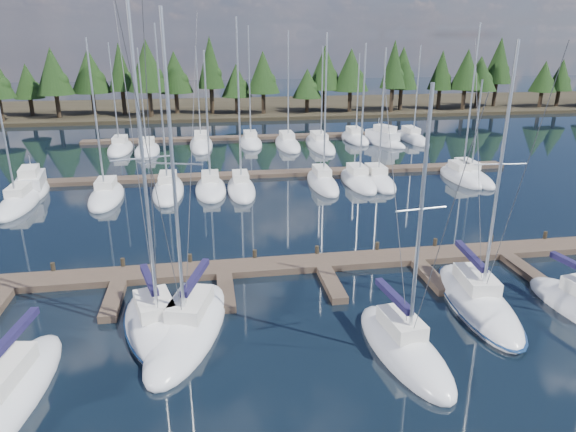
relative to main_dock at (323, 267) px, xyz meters
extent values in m
plane|color=black|center=(0.00, 12.64, -0.20)|extent=(260.00, 260.00, 0.00)
cube|color=#2C2518|center=(0.00, 72.64, 0.10)|extent=(220.00, 30.00, 0.60)
cube|color=#4D3D30|center=(0.00, 0.64, 0.00)|extent=(44.00, 2.00, 0.40)
cube|color=#4D3D30|center=(-12.00, -2.36, 0.00)|extent=(0.90, 4.00, 0.40)
cube|color=#4D3D30|center=(-6.00, -2.36, 0.00)|extent=(0.90, 4.00, 0.40)
cube|color=#4D3D30|center=(0.00, -2.36, 0.00)|extent=(0.90, 4.00, 0.40)
cube|color=#4D3D30|center=(6.00, -2.36, 0.00)|extent=(0.90, 4.00, 0.40)
cube|color=#4D3D30|center=(12.00, -2.36, 0.00)|extent=(0.90, 4.00, 0.40)
cylinder|color=#2E2619|center=(-16.00, 1.64, 0.25)|extent=(0.26, 0.26, 0.90)
cylinder|color=#2E2619|center=(-12.00, 1.64, 0.25)|extent=(0.26, 0.26, 0.90)
cylinder|color=#2E2619|center=(-8.00, 1.64, 0.25)|extent=(0.26, 0.26, 0.90)
cylinder|color=#2E2619|center=(-4.00, 1.64, 0.25)|extent=(0.26, 0.26, 0.90)
cylinder|color=#2E2619|center=(0.00, 1.64, 0.25)|extent=(0.26, 0.26, 0.90)
cylinder|color=#2E2619|center=(4.00, 1.64, 0.25)|extent=(0.26, 0.26, 0.90)
cylinder|color=#2E2619|center=(8.00, 1.64, 0.25)|extent=(0.26, 0.26, 0.90)
cylinder|color=#2E2619|center=(12.00, 1.64, 0.25)|extent=(0.26, 0.26, 0.90)
cylinder|color=#2E2619|center=(16.00, 1.64, 0.25)|extent=(0.26, 0.26, 0.90)
cube|color=#4D3D30|center=(0.00, 22.64, 0.00)|extent=(50.00, 1.80, 0.40)
cube|color=#4D3D30|center=(0.00, 42.64, 0.00)|extent=(46.00, 1.80, 0.40)
ellipsoid|color=silver|center=(-14.95, -10.05, -0.05)|extent=(3.99, 9.57, 1.90)
cube|color=silver|center=(-14.88, -9.59, 1.15)|extent=(1.86, 3.16, 0.70)
cylinder|color=silver|center=(-14.71, -8.49, 1.90)|extent=(0.75, 4.06, 0.12)
cube|color=#171336|center=(-14.71, -8.49, 2.05)|extent=(0.95, 3.91, 0.30)
ellipsoid|color=silver|center=(-9.42, -5.58, -0.05)|extent=(4.88, 8.27, 1.90)
cube|color=silver|center=(-9.52, -5.21, 1.15)|extent=(2.21, 2.83, 0.70)
cylinder|color=silver|center=(-9.32, -5.96, 7.80)|extent=(0.20, 0.20, 14.01)
cylinder|color=silver|center=(-9.77, -4.31, 1.90)|extent=(1.02, 3.33, 0.12)
cube|color=#171336|center=(-9.77, -4.31, 2.05)|extent=(1.20, 3.24, 0.30)
cylinder|color=silver|center=(-9.32, -5.96, 8.50)|extent=(2.57, 0.76, 0.07)
cylinder|color=#3F3F44|center=(-8.88, -7.57, 7.65)|extent=(0.92, 3.26, 14.32)
cylinder|color=#3F3F44|center=(-9.86, -3.97, 7.65)|extent=(1.12, 4.01, 14.32)
ellipsoid|color=#0E2347|center=(-9.42, -5.58, 0.02)|extent=(5.08, 8.61, 0.18)
ellipsoid|color=silver|center=(-7.95, -5.88, -0.05)|extent=(5.35, 9.58, 1.90)
cube|color=silver|center=(-7.82, -5.44, 1.15)|extent=(2.36, 3.25, 0.70)
cylinder|color=silver|center=(-8.08, -6.31, 7.63)|extent=(0.20, 0.20, 13.66)
cylinder|color=silver|center=(-7.51, -4.39, 1.90)|extent=(1.24, 3.89, 0.12)
cube|color=#171336|center=(-7.51, -4.39, 2.05)|extent=(1.41, 3.78, 0.30)
cylinder|color=silver|center=(-8.08, -6.31, 8.31)|extent=(2.54, 0.80, 0.07)
cylinder|color=#3F3F44|center=(-8.62, -8.20, 7.48)|extent=(1.13, 3.80, 13.97)
cylinder|color=#3F3F44|center=(-7.40, -3.99, 7.48)|extent=(1.39, 4.68, 13.97)
ellipsoid|color=silver|center=(1.69, -9.11, -0.05)|extent=(3.40, 7.88, 1.90)
cube|color=silver|center=(1.65, -8.73, 1.15)|extent=(1.66, 2.59, 0.70)
cylinder|color=silver|center=(1.74, -9.49, 6.27)|extent=(0.18, 0.18, 10.96)
cylinder|color=silver|center=(1.54, -7.82, 1.90)|extent=(0.52, 3.35, 0.12)
cube|color=#171336|center=(1.54, -7.82, 2.05)|extent=(0.73, 3.22, 0.30)
cylinder|color=silver|center=(1.74, -9.49, 6.82)|extent=(2.24, 0.34, 0.07)
cylinder|color=#3F3F44|center=(1.93, -11.12, 6.12)|extent=(0.43, 3.29, 11.26)
cylinder|color=#3F3F44|center=(1.49, -7.48, 6.12)|extent=(0.52, 4.05, 11.27)
ellipsoid|color=silver|center=(7.13, -5.64, -0.05)|extent=(3.78, 9.23, 1.90)
cube|color=silver|center=(7.17, -5.19, 1.15)|extent=(1.86, 3.02, 0.70)
cylinder|color=silver|center=(7.08, -6.08, 7.02)|extent=(0.18, 0.18, 12.44)
cylinder|color=silver|center=(7.29, -4.12, 1.90)|extent=(0.54, 3.94, 0.12)
cube|color=#171336|center=(7.29, -4.12, 2.05)|extent=(0.75, 3.79, 0.30)
cylinder|color=silver|center=(7.08, -6.08, 7.64)|extent=(2.55, 0.34, 0.07)
cylinder|color=#3F3F44|center=(6.87, -8.01, 6.87)|extent=(0.44, 3.87, 12.75)
cylinder|color=#3F3F44|center=(7.33, -3.72, 6.87)|extent=(0.54, 4.77, 12.75)
ellipsoid|color=#0E2347|center=(7.13, -5.64, 0.02)|extent=(3.93, 9.60, 0.18)
ellipsoid|color=silver|center=(-22.44, 16.07, -0.05)|extent=(2.60, 8.54, 1.90)
cube|color=silver|center=(-22.44, 16.50, 1.15)|extent=(1.43, 2.73, 0.70)
cylinder|color=silver|center=(-22.44, 15.65, 6.26)|extent=(0.16, 0.16, 10.93)
ellipsoid|color=silver|center=(-15.53, 17.06, -0.05)|extent=(2.77, 8.22, 1.90)
cube|color=silver|center=(-15.53, 17.47, 1.15)|extent=(1.52, 2.63, 0.70)
cylinder|color=silver|center=(-15.53, 16.64, 7.02)|extent=(0.16, 0.16, 12.44)
ellipsoid|color=silver|center=(-10.29, 18.17, -0.05)|extent=(2.76, 9.15, 1.90)
cube|color=silver|center=(-10.29, 18.63, 1.15)|extent=(1.52, 2.93, 0.70)
cylinder|color=silver|center=(-10.29, 17.72, 7.57)|extent=(0.16, 0.16, 13.54)
ellipsoid|color=silver|center=(-6.45, 17.91, -0.05)|extent=(2.82, 7.62, 1.90)
cube|color=silver|center=(-6.45, 18.29, 1.15)|extent=(1.55, 2.44, 0.70)
cylinder|color=silver|center=(-6.45, 17.53, 6.51)|extent=(0.16, 0.16, 11.42)
ellipsoid|color=silver|center=(-3.69, 17.49, -0.05)|extent=(2.52, 8.13, 1.90)
cube|color=silver|center=(-3.69, 17.89, 1.15)|extent=(1.38, 2.60, 0.70)
cylinder|color=silver|center=(-3.69, 17.08, 7.80)|extent=(0.16, 0.16, 14.02)
ellipsoid|color=silver|center=(4.14, 18.30, -0.05)|extent=(2.46, 8.65, 1.90)
cube|color=silver|center=(4.14, 18.73, 1.15)|extent=(1.35, 2.77, 0.70)
cylinder|color=silver|center=(4.14, 17.87, 7.19)|extent=(0.16, 0.16, 12.78)
ellipsoid|color=silver|center=(7.67, 18.36, -0.05)|extent=(2.69, 8.51, 1.90)
cube|color=silver|center=(7.67, 18.78, 1.15)|extent=(1.48, 2.72, 0.70)
cylinder|color=silver|center=(7.67, 17.93, 6.77)|extent=(0.16, 0.16, 11.94)
ellipsoid|color=silver|center=(9.48, 18.13, -0.05)|extent=(2.81, 7.80, 1.90)
cube|color=silver|center=(9.48, 18.52, 1.15)|extent=(1.55, 2.50, 0.70)
cylinder|color=silver|center=(9.48, 17.74, 6.59)|extent=(0.16, 0.16, 11.58)
ellipsoid|color=silver|center=(18.12, 18.11, -0.05)|extent=(2.43, 7.65, 1.90)
cube|color=silver|center=(18.12, 18.49, 1.15)|extent=(1.34, 2.45, 0.70)
cylinder|color=silver|center=(18.12, 17.73, 7.64)|extent=(0.16, 0.16, 13.68)
ellipsoid|color=silver|center=(19.23, 18.62, -0.05)|extent=(2.60, 9.38, 1.90)
cube|color=silver|center=(19.23, 19.09, 1.15)|extent=(1.43, 3.00, 0.70)
cylinder|color=silver|center=(19.23, 18.15, 5.12)|extent=(0.16, 0.16, 8.66)
ellipsoid|color=silver|center=(-17.26, 37.58, -0.05)|extent=(2.89, 8.80, 1.90)
cube|color=silver|center=(-17.26, 38.02, 1.15)|extent=(1.59, 2.82, 0.70)
cylinder|color=silver|center=(-17.26, 37.14, 6.69)|extent=(0.16, 0.16, 11.78)
ellipsoid|color=silver|center=(-13.82, 35.71, -0.05)|extent=(2.92, 8.49, 1.90)
cube|color=silver|center=(-13.82, 36.14, 1.15)|extent=(1.61, 2.72, 0.70)
cylinder|color=silver|center=(-13.82, 35.29, 6.41)|extent=(0.16, 0.16, 11.23)
ellipsoid|color=silver|center=(-7.31, 38.68, -0.05)|extent=(2.89, 11.43, 1.90)
cube|color=silver|center=(-7.31, 39.26, 1.15)|extent=(1.59, 3.66, 0.70)
cylinder|color=silver|center=(-7.31, 38.11, 6.48)|extent=(0.16, 0.16, 11.36)
ellipsoid|color=silver|center=(-0.90, 38.64, -0.05)|extent=(2.88, 8.24, 1.90)
cube|color=silver|center=(-0.90, 39.05, 1.15)|extent=(1.58, 2.64, 0.70)
cylinder|color=silver|center=(-0.90, 38.23, 7.64)|extent=(0.16, 0.16, 13.69)
ellipsoid|color=silver|center=(3.76, 37.09, -0.05)|extent=(2.90, 10.32, 1.90)
cube|color=silver|center=(3.76, 37.61, 1.15)|extent=(1.59, 3.30, 0.70)
cylinder|color=silver|center=(3.76, 36.58, 7.35)|extent=(0.16, 0.16, 13.11)
ellipsoid|color=silver|center=(7.81, 36.02, -0.05)|extent=(2.99, 11.78, 1.90)
cube|color=silver|center=(7.81, 36.61, 1.15)|extent=(1.64, 3.77, 0.70)
cylinder|color=silver|center=(7.81, 35.43, 6.48)|extent=(0.16, 0.16, 11.36)
ellipsoid|color=silver|center=(13.43, 39.33, -0.05)|extent=(2.99, 8.77, 1.90)
cube|color=silver|center=(13.43, 39.77, 1.15)|extent=(1.64, 2.81, 0.70)
cylinder|color=silver|center=(13.43, 38.89, 5.99)|extent=(0.16, 0.16, 10.39)
ellipsoid|color=silver|center=(21.17, 38.25, -0.05)|extent=(2.75, 10.14, 1.90)
cube|color=silver|center=(21.17, 38.76, 1.15)|extent=(1.51, 3.25, 0.70)
cylinder|color=silver|center=(21.17, 37.74, 6.50)|extent=(0.16, 0.16, 11.42)
ellipsoid|color=silver|center=(-22.56, 20.38, -0.10)|extent=(3.77, 8.21, 1.58)
cube|color=silver|center=(-22.56, 20.38, 0.94)|extent=(2.60, 4.59, 1.05)
cube|color=silver|center=(-22.50, 19.99, 1.82)|extent=(1.84, 2.95, 0.79)
cylinder|color=silver|center=(-22.68, 21.16, 2.34)|extent=(0.09, 0.09, 1.41)
ellipsoid|color=silver|center=(16.28, 36.39, -0.10)|extent=(5.86, 8.53, 1.63)
cube|color=silver|center=(16.28, 36.39, 0.97)|extent=(3.72, 4.92, 1.09)
cube|color=silver|center=(16.45, 36.02, 1.88)|extent=(2.54, 3.21, 0.81)
cylinder|color=silver|center=(15.94, 37.13, 2.42)|extent=(0.11, 0.11, 1.45)
cylinder|color=black|center=(-38.51, 60.33, 2.21)|extent=(0.70, 0.70, 3.62)
ellipsoid|color=black|center=(-38.01, 60.33, 5.93)|extent=(3.20, 3.20, 3.20)
cylinder|color=black|center=(-35.62, 66.04, 1.85)|extent=(0.70, 0.70, 2.91)
cone|color=black|center=(-35.62, 66.04, 6.13)|extent=(4.81, 4.81, 5.65)
ellipsoid|color=black|center=(-35.12, 66.04, 4.84)|extent=(2.88, 2.88, 2.88)
cylinder|color=black|center=(-30.52, 62.85, 2.29)|extent=(0.70, 0.70, 3.79)
cone|color=black|center=(-30.52, 62.85, 7.88)|extent=(5.90, 5.90, 7.37)
ellipsoid|color=black|center=(-30.02, 62.85, 6.19)|extent=(3.54, 3.54, 3.54)
cylinder|color=black|center=(-25.46, 65.98, 2.24)|extent=(0.70, 0.70, 3.69)
cone|color=black|center=(-25.46, 65.98, 7.67)|extent=(6.66, 6.66, 7.17)
ellipsoid|color=black|center=(-24.96, 65.98, 6.03)|extent=(3.99, 3.99, 3.99)
cylinder|color=black|center=(-20.31, 65.15, 2.40)|extent=(0.70, 0.70, 4.01)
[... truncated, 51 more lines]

